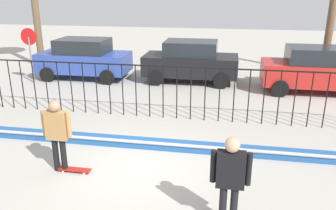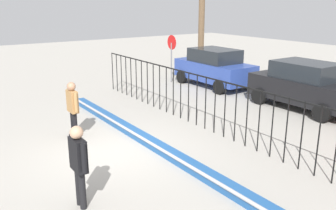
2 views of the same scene
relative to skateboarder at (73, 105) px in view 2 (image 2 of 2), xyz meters
The scene contains 9 objects.
ground_plane 2.12m from the skateboarder, 12.94° to the left, with size 60.00×60.00×0.00m, color #ADA89E.
bowl_coping_ledge 2.57m from the skateboarder, 41.81° to the left, with size 11.00×0.40×0.27m.
perimeter_fence 4.31m from the skateboarder, 65.66° to the left, with size 14.04×0.04×1.80m.
skateboarder is the anchor object (origin of this frame).
skateboard 1.08m from the skateboarder, ahead, with size 0.80×0.20×0.07m.
camera_operator 4.24m from the skateboarder, 18.65° to the right, with size 0.73×0.27×1.80m.
parked_car_blue 9.03m from the skateboarder, 109.24° to the left, with size 4.30×2.12×1.90m.
parked_car_black 9.03m from the skateboarder, 76.22° to the left, with size 4.30×2.12×1.90m.
stop_sign 8.83m from the skateboarder, 124.34° to the left, with size 0.76×0.07×2.50m.
Camera 2 is at (8.82, -4.08, 4.17)m, focal length 38.49 mm.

